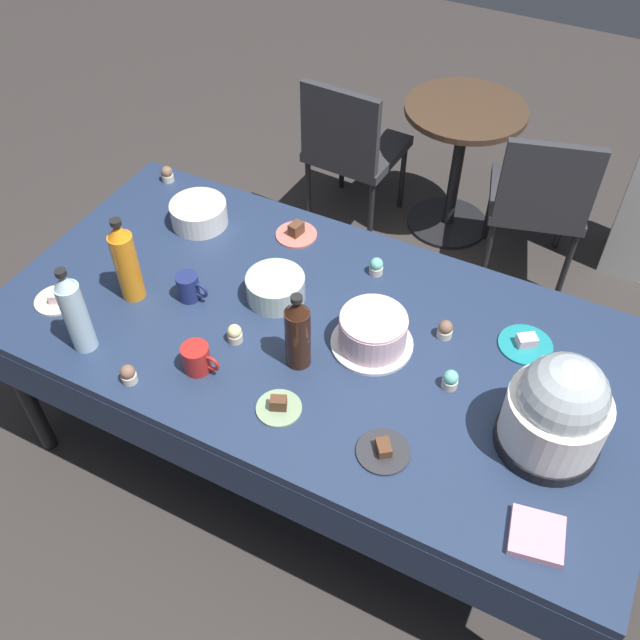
% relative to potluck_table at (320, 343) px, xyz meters
% --- Properties ---
extents(ground, '(9.00, 9.00, 0.00)m').
position_rel_potluck_table_xyz_m(ground, '(0.00, 0.00, -0.69)').
color(ground, '#383330').
extents(potluck_table, '(2.20, 1.10, 0.75)m').
position_rel_potluck_table_xyz_m(potluck_table, '(0.00, 0.00, 0.00)').
color(potluck_table, navy).
rests_on(potluck_table, ground).
extents(frosted_layer_cake, '(0.27, 0.27, 0.13)m').
position_rel_potluck_table_xyz_m(frosted_layer_cake, '(0.18, 0.02, 0.12)').
color(frosted_layer_cake, silver).
rests_on(frosted_layer_cake, potluck_table).
extents(slow_cooker, '(0.30, 0.30, 0.34)m').
position_rel_potluck_table_xyz_m(slow_cooker, '(0.78, -0.10, 0.22)').
color(slow_cooker, black).
rests_on(slow_cooker, potluck_table).
extents(glass_salad_bowl, '(0.20, 0.20, 0.09)m').
position_rel_potluck_table_xyz_m(glass_salad_bowl, '(-0.21, 0.07, 0.11)').
color(glass_salad_bowl, '#B2C6BC').
rests_on(glass_salad_bowl, potluck_table).
extents(ceramic_snack_bowl, '(0.22, 0.22, 0.09)m').
position_rel_potluck_table_xyz_m(ceramic_snack_bowl, '(-0.68, 0.29, 0.11)').
color(ceramic_snack_bowl, silver).
rests_on(ceramic_snack_bowl, potluck_table).
extents(dessert_plate_sage, '(0.14, 0.14, 0.05)m').
position_rel_potluck_table_xyz_m(dessert_plate_sage, '(0.04, -0.35, 0.07)').
color(dessert_plate_sage, '#8CA87F').
rests_on(dessert_plate_sage, potluck_table).
extents(dessert_plate_coral, '(0.16, 0.16, 0.06)m').
position_rel_potluck_table_xyz_m(dessert_plate_coral, '(-0.31, 0.40, 0.08)').
color(dessert_plate_coral, '#E07266').
rests_on(dessert_plate_coral, potluck_table).
extents(dessert_plate_teal, '(0.18, 0.18, 0.04)m').
position_rel_potluck_table_xyz_m(dessert_plate_teal, '(0.63, 0.25, 0.07)').
color(dessert_plate_teal, teal).
rests_on(dessert_plate_teal, potluck_table).
extents(dessert_plate_cream, '(0.15, 0.15, 0.04)m').
position_rel_potluck_table_xyz_m(dessert_plate_cream, '(-0.88, -0.29, 0.07)').
color(dessert_plate_cream, beige).
rests_on(dessert_plate_cream, potluck_table).
extents(dessert_plate_charcoal, '(0.16, 0.16, 0.04)m').
position_rel_potluck_table_xyz_m(dessert_plate_charcoal, '(0.38, -0.34, 0.07)').
color(dessert_plate_charcoal, '#2D2D33').
rests_on(dessert_plate_charcoal, potluck_table).
extents(cupcake_vanilla, '(0.05, 0.05, 0.07)m').
position_rel_potluck_table_xyz_m(cupcake_vanilla, '(0.47, -0.03, 0.09)').
color(cupcake_vanilla, beige).
rests_on(cupcake_vanilla, potluck_table).
extents(cupcake_mint, '(0.05, 0.05, 0.07)m').
position_rel_potluck_table_xyz_m(cupcake_mint, '(0.05, 0.34, 0.09)').
color(cupcake_mint, beige).
rests_on(cupcake_mint, potluck_table).
extents(cupcake_lemon, '(0.05, 0.05, 0.07)m').
position_rel_potluck_table_xyz_m(cupcake_lemon, '(-0.23, -0.17, 0.09)').
color(cupcake_lemon, beige).
rests_on(cupcake_lemon, potluck_table).
extents(cupcake_rose, '(0.05, 0.05, 0.07)m').
position_rel_potluck_table_xyz_m(cupcake_rose, '(-0.95, 0.47, 0.09)').
color(cupcake_rose, beige).
rests_on(cupcake_rose, potluck_table).
extents(cupcake_berry, '(0.05, 0.05, 0.07)m').
position_rel_potluck_table_xyz_m(cupcake_berry, '(-0.43, -0.46, 0.09)').
color(cupcake_berry, beige).
rests_on(cupcake_berry, potluck_table).
extents(cupcake_cocoa, '(0.05, 0.05, 0.07)m').
position_rel_potluck_table_xyz_m(cupcake_cocoa, '(0.38, 0.16, 0.09)').
color(cupcake_cocoa, beige).
rests_on(cupcake_cocoa, potluck_table).
extents(soda_bottle_orange_juice, '(0.08, 0.08, 0.33)m').
position_rel_potluck_table_xyz_m(soda_bottle_orange_juice, '(-0.66, -0.14, 0.22)').
color(soda_bottle_orange_juice, orange).
rests_on(soda_bottle_orange_juice, potluck_table).
extents(soda_bottle_water, '(0.08, 0.08, 0.33)m').
position_rel_potluck_table_xyz_m(soda_bottle_water, '(-0.65, -0.41, 0.22)').
color(soda_bottle_water, silver).
rests_on(soda_bottle_water, potluck_table).
extents(soda_bottle_cola, '(0.08, 0.08, 0.29)m').
position_rel_potluck_table_xyz_m(soda_bottle_cola, '(-0.00, -0.15, 0.20)').
color(soda_bottle_cola, '#33190F').
rests_on(soda_bottle_cola, potluck_table).
extents(coffee_mug_navy, '(0.12, 0.08, 0.10)m').
position_rel_potluck_table_xyz_m(coffee_mug_navy, '(-0.47, -0.07, 0.11)').
color(coffee_mug_navy, navy).
rests_on(coffee_mug_navy, potluck_table).
extents(coffee_mug_red, '(0.13, 0.09, 0.10)m').
position_rel_potluck_table_xyz_m(coffee_mug_red, '(-0.27, -0.32, 0.11)').
color(coffee_mug_red, '#B2231E').
rests_on(coffee_mug_red, potluck_table).
extents(paper_napkin_stack, '(0.16, 0.16, 0.02)m').
position_rel_potluck_table_xyz_m(paper_napkin_stack, '(0.84, -0.40, 0.07)').
color(paper_napkin_stack, pink).
rests_on(paper_napkin_stack, potluck_table).
extents(maroon_chair_left, '(0.46, 0.46, 0.85)m').
position_rel_potluck_table_xyz_m(maroon_chair_left, '(-0.55, 1.43, -0.20)').
color(maroon_chair_left, '#333338').
rests_on(maroon_chair_left, ground).
extents(maroon_chair_right, '(0.54, 0.54, 0.85)m').
position_rel_potluck_table_xyz_m(maroon_chair_right, '(0.42, 1.43, -0.20)').
color(maroon_chair_right, '#333338').
rests_on(maroon_chair_right, ground).
extents(round_cafe_table, '(0.60, 0.60, 0.72)m').
position_rel_potluck_table_xyz_m(round_cafe_table, '(-0.05, 1.65, -0.19)').
color(round_cafe_table, '#473323').
rests_on(round_cafe_table, ground).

